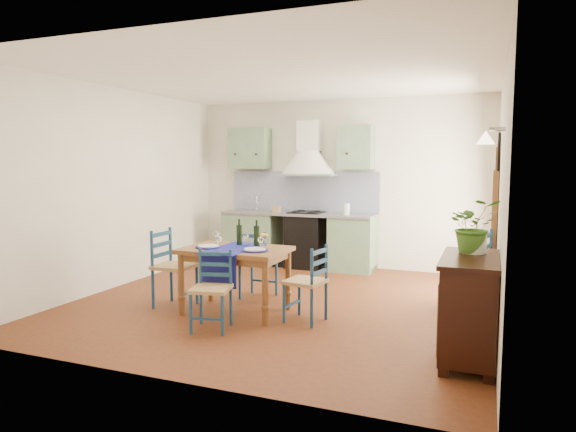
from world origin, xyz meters
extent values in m
plane|color=#4C2310|center=(0.00, 0.00, 0.00)|extent=(5.00, 5.00, 0.00)
cube|color=silver|center=(0.00, 2.50, 1.40)|extent=(5.00, 0.04, 2.80)
cube|color=gray|center=(-1.45, 2.19, 0.44)|extent=(0.90, 0.60, 0.88)
cube|color=gray|center=(0.35, 2.19, 0.44)|extent=(0.70, 0.60, 0.88)
cube|color=black|center=(-0.45, 2.19, 0.44)|extent=(0.60, 0.58, 0.88)
cube|color=gray|center=(-0.60, 2.19, 0.90)|extent=(2.60, 0.64, 0.04)
cube|color=silver|center=(-1.45, 2.19, 0.90)|extent=(0.45, 0.40, 0.03)
cylinder|color=silver|center=(-1.45, 2.37, 1.05)|extent=(0.02, 0.02, 0.26)
cube|color=black|center=(-0.45, 2.19, 0.93)|extent=(0.55, 0.48, 0.02)
cube|color=black|center=(-0.60, 2.24, 0.04)|extent=(2.60, 0.50, 0.08)
cube|color=#091254|center=(-0.60, 2.46, 1.26)|extent=(2.65, 0.05, 0.68)
cube|color=gray|center=(-1.55, 2.32, 2.00)|extent=(0.70, 0.34, 0.70)
cube|color=gray|center=(0.35, 2.32, 2.00)|extent=(0.55, 0.34, 0.70)
cone|color=silver|center=(-0.45, 2.25, 1.75)|extent=(0.96, 0.96, 0.40)
cube|color=silver|center=(-0.45, 2.34, 2.20)|extent=(0.36, 0.30, 0.50)
cube|color=silver|center=(2.50, 0.00, 1.40)|extent=(0.04, 5.00, 2.80)
cube|color=black|center=(2.48, 1.40, 0.82)|extent=(0.03, 1.00, 1.65)
cylinder|color=black|center=(2.48, 1.40, 1.65)|extent=(0.03, 1.00, 1.00)
cube|color=brown|center=(2.46, 0.86, 0.82)|extent=(0.06, 0.06, 1.65)
cube|color=brown|center=(2.46, 1.94, 0.82)|extent=(0.06, 0.06, 1.65)
cube|color=brown|center=(2.47, 1.62, 0.98)|extent=(0.04, 0.55, 1.96)
cylinder|color=silver|center=(2.44, -0.96, 2.05)|extent=(0.15, 0.04, 0.04)
cone|color=#FFEDC6|center=(2.34, -0.96, 1.98)|extent=(0.16, 0.16, 0.12)
cube|color=silver|center=(-2.50, 0.00, 1.40)|extent=(0.04, 5.00, 2.80)
cube|color=white|center=(0.00, 0.00, 2.80)|extent=(5.00, 5.00, 0.01)
cube|color=brown|center=(-0.34, -0.60, 0.74)|extent=(1.21, 0.81, 0.05)
cube|color=brown|center=(-0.34, -0.60, 0.67)|extent=(1.09, 0.69, 0.08)
cylinder|color=brown|center=(-0.88, -0.93, 0.36)|extent=(0.07, 0.07, 0.71)
cylinder|color=brown|center=(-0.87, -0.26, 0.36)|extent=(0.07, 0.07, 0.71)
cylinder|color=brown|center=(0.18, -0.93, 0.36)|extent=(0.07, 0.07, 0.71)
cylinder|color=brown|center=(0.19, -0.27, 0.36)|extent=(0.07, 0.07, 0.71)
cube|color=navy|center=(-0.35, -0.65, 0.77)|extent=(0.46, 0.91, 0.01)
cube|color=navy|center=(-0.35, -1.01, 0.58)|extent=(0.45, 0.02, 0.38)
cylinder|color=navy|center=(-0.65, -0.70, 0.78)|extent=(0.30, 0.30, 0.01)
cylinder|color=silver|center=(-0.65, -0.70, 0.79)|extent=(0.24, 0.24, 0.01)
cylinder|color=navy|center=(-0.04, -0.70, 0.78)|extent=(0.30, 0.30, 0.01)
cylinder|color=silver|center=(-0.04, -0.70, 0.79)|extent=(0.24, 0.24, 0.01)
cylinder|color=black|center=(-0.39, -0.40, 0.92)|extent=(0.07, 0.07, 0.32)
cylinder|color=black|center=(-0.16, -0.40, 0.92)|extent=(0.07, 0.07, 0.32)
cylinder|color=white|center=(-0.04, -0.45, 0.82)|extent=(0.05, 0.05, 0.10)
sphere|color=yellow|center=(-0.04, -0.45, 0.91)|extent=(0.10, 0.10, 0.10)
cylinder|color=navy|center=(-0.41, -1.47, 0.21)|extent=(0.03, 0.03, 0.43)
cylinder|color=navy|center=(-0.49, -1.14, 0.42)|extent=(0.03, 0.03, 0.84)
cylinder|color=navy|center=(-0.09, -1.39, 0.21)|extent=(0.03, 0.03, 0.43)
cylinder|color=navy|center=(-0.16, -1.07, 0.42)|extent=(0.03, 0.03, 0.84)
cube|color=#A68951|center=(-0.29, -1.27, 0.44)|extent=(0.47, 0.47, 0.04)
cube|color=navy|center=(-0.33, -1.10, 0.56)|extent=(0.35, 0.10, 0.04)
cube|color=navy|center=(-0.33, -1.10, 0.67)|extent=(0.35, 0.10, 0.04)
cube|color=navy|center=(-0.33, -1.10, 0.78)|extent=(0.35, 0.10, 0.04)
cube|color=navy|center=(-0.25, -1.43, 0.17)|extent=(0.33, 0.10, 0.02)
cylinder|color=navy|center=(-0.20, 0.28, 0.23)|extent=(0.04, 0.04, 0.46)
cylinder|color=navy|center=(-0.20, -0.08, 0.45)|extent=(0.04, 0.04, 0.90)
cylinder|color=navy|center=(-0.55, 0.28, 0.23)|extent=(0.04, 0.04, 0.46)
cylinder|color=navy|center=(-0.56, -0.08, 0.45)|extent=(0.04, 0.04, 0.90)
cube|color=#A68951|center=(-0.38, 0.10, 0.47)|extent=(0.42, 0.42, 0.04)
cube|color=navy|center=(-0.38, -0.08, 0.60)|extent=(0.38, 0.03, 0.04)
cube|color=navy|center=(-0.38, -0.08, 0.72)|extent=(0.38, 0.03, 0.04)
cube|color=navy|center=(-0.38, -0.08, 0.84)|extent=(0.38, 0.03, 0.04)
cube|color=navy|center=(-0.38, 0.28, 0.18)|extent=(0.36, 0.03, 0.02)
cylinder|color=navy|center=(-0.96, -0.84, 0.24)|extent=(0.04, 0.04, 0.48)
cylinder|color=navy|center=(-1.34, -0.84, 0.47)|extent=(0.04, 0.04, 0.95)
cylinder|color=navy|center=(-0.96, -0.46, 0.24)|extent=(0.04, 0.04, 0.48)
cylinder|color=navy|center=(-1.34, -0.46, 0.47)|extent=(0.04, 0.04, 0.95)
cube|color=#A68951|center=(-1.15, -0.65, 0.50)|extent=(0.45, 0.45, 0.04)
cube|color=navy|center=(-1.34, -0.65, 0.63)|extent=(0.03, 0.40, 0.05)
cube|color=navy|center=(-1.34, -0.65, 0.76)|extent=(0.03, 0.40, 0.05)
cube|color=navy|center=(-1.34, -0.65, 0.89)|extent=(0.03, 0.40, 0.05)
cube|color=navy|center=(-0.96, -0.65, 0.19)|extent=(0.03, 0.38, 0.03)
cylinder|color=navy|center=(0.39, -0.43, 0.22)|extent=(0.03, 0.03, 0.44)
cylinder|color=navy|center=(0.73, -0.49, 0.43)|extent=(0.03, 0.03, 0.86)
cylinder|color=navy|center=(0.34, -0.77, 0.22)|extent=(0.03, 0.03, 0.44)
cylinder|color=navy|center=(0.68, -0.83, 0.43)|extent=(0.03, 0.03, 0.86)
cube|color=#A68951|center=(0.53, -0.63, 0.45)|extent=(0.46, 0.46, 0.04)
cube|color=navy|center=(0.70, -0.66, 0.57)|extent=(0.08, 0.36, 0.04)
cube|color=navy|center=(0.70, -0.66, 0.68)|extent=(0.08, 0.36, 0.04)
cube|color=navy|center=(0.70, -0.66, 0.80)|extent=(0.08, 0.36, 0.04)
cube|color=navy|center=(0.36, -0.60, 0.17)|extent=(0.08, 0.34, 0.02)
cylinder|color=navy|center=(2.06, 0.85, 0.24)|extent=(0.04, 0.04, 0.49)
cylinder|color=navy|center=(2.43, 0.76, 0.48)|extent=(0.04, 0.04, 0.96)
cylinder|color=navy|center=(1.97, 0.48, 0.24)|extent=(0.04, 0.04, 0.49)
cylinder|color=navy|center=(2.34, 0.39, 0.48)|extent=(0.04, 0.04, 0.96)
cube|color=#A68951|center=(2.20, 0.62, 0.51)|extent=(0.54, 0.54, 0.04)
cube|color=navy|center=(2.39, 0.58, 0.64)|extent=(0.12, 0.40, 0.05)
cube|color=navy|center=(2.39, 0.58, 0.77)|extent=(0.12, 0.40, 0.05)
cube|color=navy|center=(2.39, 0.58, 0.89)|extent=(0.12, 0.40, 0.05)
cube|color=navy|center=(2.01, 0.67, 0.19)|extent=(0.12, 0.38, 0.03)
cube|color=black|center=(2.27, -1.16, 0.49)|extent=(0.45, 1.00, 0.82)
cube|color=black|center=(2.27, -1.16, 0.92)|extent=(0.50, 1.05, 0.04)
cube|color=brown|center=(2.04, -1.39, 0.45)|extent=(0.02, 0.38, 0.63)
cube|color=brown|center=(2.04, -0.93, 0.45)|extent=(0.02, 0.38, 0.63)
cube|color=black|center=(2.09, -1.60, 0.04)|extent=(0.08, 0.08, 0.08)
cube|color=black|center=(2.09, -0.72, 0.04)|extent=(0.08, 0.08, 0.08)
cube|color=black|center=(2.44, -1.60, 0.04)|extent=(0.08, 0.08, 0.08)
cube|color=black|center=(2.44, -0.72, 0.04)|extent=(0.08, 0.08, 0.08)
imported|color=#3E7323|center=(2.27, -0.92, 1.18)|extent=(0.55, 0.51, 0.50)
camera|label=1|loc=(2.39, -5.87, 1.76)|focal=32.00mm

